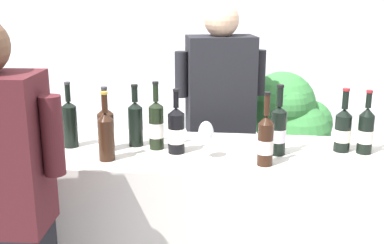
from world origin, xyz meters
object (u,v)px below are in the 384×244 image
(wine_bottle_8, at_px, (106,127))
(wine_bottle_9, at_px, (106,134))
(wine_bottle_5, at_px, (266,140))
(wine_bottle_6, at_px, (70,123))
(wine_bottle_4, at_px, (343,130))
(person_guest, at_px, (1,237))
(wine_bottle_2, at_px, (135,122))
(person_server, at_px, (220,137))
(wine_bottle_0, at_px, (176,131))
(potted_shrub, at_px, (287,126))
(wine_bottle_7, at_px, (366,131))
(ice_bucket, at_px, (38,121))
(wine_bottle_3, at_px, (156,125))
(wine_bottle_1, at_px, (278,130))
(wine_glass, at_px, (206,134))

(wine_bottle_8, xyz_separation_m, wine_bottle_9, (0.04, -0.14, 0.01))
(wine_bottle_5, relative_size, wine_bottle_6, 1.02)
(wine_bottle_4, distance_m, person_guest, 1.63)
(wine_bottle_2, distance_m, person_server, 0.82)
(wine_bottle_0, height_order, wine_bottle_9, wine_bottle_9)
(wine_bottle_0, distance_m, potted_shrub, 1.27)
(wine_bottle_9, bearing_deg, wine_bottle_5, 1.03)
(wine_bottle_2, distance_m, wine_bottle_5, 0.69)
(wine_bottle_8, bearing_deg, potted_shrub, 47.25)
(wine_bottle_4, distance_m, wine_bottle_7, 0.11)
(wine_bottle_7, distance_m, ice_bucket, 1.70)
(wine_bottle_3, height_order, wine_bottle_9, wine_bottle_3)
(ice_bucket, bearing_deg, wine_bottle_6, -27.02)
(wine_bottle_3, height_order, potted_shrub, wine_bottle_3)
(wine_bottle_3, xyz_separation_m, wine_bottle_9, (-0.20, -0.19, 0.00))
(wine_bottle_5, distance_m, wine_bottle_6, 0.99)
(wine_bottle_6, relative_size, person_guest, 0.20)
(wine_bottle_3, height_order, wine_bottle_8, wine_bottle_3)
(potted_shrub, bearing_deg, wine_bottle_7, -73.54)
(wine_bottle_2, height_order, wine_bottle_3, wine_bottle_3)
(wine_bottle_9, bearing_deg, person_server, 61.27)
(wine_bottle_6, bearing_deg, wine_bottle_1, -0.34)
(wine_bottle_5, height_order, potted_shrub, wine_bottle_5)
(wine_bottle_4, height_order, person_server, person_server)
(wine_bottle_9, distance_m, potted_shrub, 1.56)
(wine_bottle_3, xyz_separation_m, wine_bottle_4, (0.93, 0.06, -0.01))
(wine_bottle_1, height_order, wine_bottle_7, wine_bottle_1)
(wine_bottle_8, bearing_deg, wine_bottle_3, 12.71)
(person_guest, distance_m, potted_shrub, 2.11)
(wine_bottle_0, bearing_deg, ice_bucket, 169.31)
(wine_bottle_0, xyz_separation_m, wine_bottle_3, (-0.11, 0.05, 0.01))
(wine_bottle_6, distance_m, wine_bottle_9, 0.30)
(wine_bottle_3, xyz_separation_m, person_guest, (-0.50, -0.69, -0.28))
(person_guest, bearing_deg, ice_bucket, 101.95)
(wine_bottle_2, xyz_separation_m, wine_bottle_9, (-0.09, -0.23, 0.00))
(wine_bottle_7, height_order, ice_bucket, wine_bottle_7)
(wine_bottle_0, distance_m, ice_bucket, 0.79)
(wine_bottle_6, distance_m, potted_shrub, 1.60)
(ice_bucket, distance_m, potted_shrub, 1.70)
(wine_bottle_7, bearing_deg, wine_bottle_3, -177.69)
(wine_bottle_3, distance_m, person_server, 0.80)
(wine_bottle_2, height_order, person_server, person_server)
(wine_bottle_9, bearing_deg, person_guest, -120.53)
(wine_bottle_1, distance_m, wine_glass, 0.36)
(wine_glass, bearing_deg, ice_bucket, 167.01)
(wine_bottle_0, bearing_deg, wine_glass, -23.94)
(person_server, relative_size, potted_shrub, 1.39)
(wine_bottle_2, xyz_separation_m, wine_bottle_3, (0.11, -0.04, -0.00))
(wine_bottle_3, bearing_deg, wine_bottle_7, 2.31)
(wine_bottle_5, height_order, person_server, person_server)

